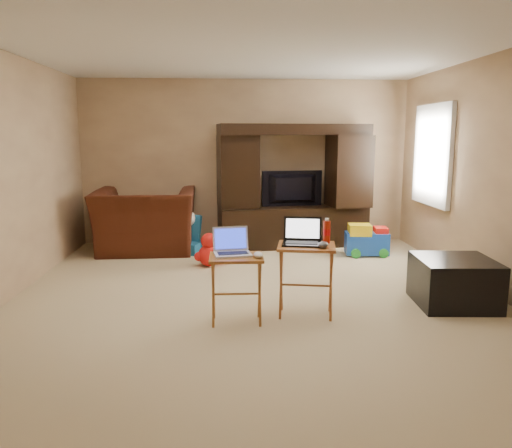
{
  "coord_description": "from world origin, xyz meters",
  "views": [
    {
      "loc": [
        -0.28,
        -5.01,
        1.65
      ],
      "look_at": [
        0.0,
        -0.2,
        0.8
      ],
      "focal_mm": 35.0,
      "sensor_mm": 36.0,
      "label": 1
    }
  ],
  "objects": [
    {
      "name": "floor",
      "position": [
        0.0,
        0.0,
        0.0
      ],
      "size": [
        5.5,
        5.5,
        0.0
      ],
      "primitive_type": "plane",
      "color": "beige",
      "rests_on": "ground"
    },
    {
      "name": "ceiling",
      "position": [
        0.0,
        0.0,
        2.5
      ],
      "size": [
        5.5,
        5.5,
        0.0
      ],
      "primitive_type": "plane",
      "rotation": [
        3.14,
        0.0,
        0.0
      ],
      "color": "silver",
      "rests_on": "ground"
    },
    {
      "name": "wall_back",
      "position": [
        0.0,
        2.75,
        1.25
      ],
      "size": [
        5.0,
        0.0,
        5.0
      ],
      "primitive_type": "plane",
      "rotation": [
        1.57,
        0.0,
        0.0
      ],
      "color": "tan",
      "rests_on": "ground"
    },
    {
      "name": "wall_front",
      "position": [
        0.0,
        -2.75,
        1.25
      ],
      "size": [
        5.0,
        0.0,
        5.0
      ],
      "primitive_type": "plane",
      "rotation": [
        -1.57,
        0.0,
        0.0
      ],
      "color": "tan",
      "rests_on": "ground"
    },
    {
      "name": "wall_left",
      "position": [
        -2.5,
        0.0,
        1.25
      ],
      "size": [
        0.0,
        5.5,
        5.5
      ],
      "primitive_type": "plane",
      "rotation": [
        1.57,
        0.0,
        1.57
      ],
      "color": "tan",
      "rests_on": "ground"
    },
    {
      "name": "wall_right",
      "position": [
        2.5,
        0.0,
        1.25
      ],
      "size": [
        0.0,
        5.5,
        5.5
      ],
      "primitive_type": "plane",
      "rotation": [
        1.57,
        0.0,
        -1.57
      ],
      "color": "tan",
      "rests_on": "ground"
    },
    {
      "name": "window_pane",
      "position": [
        2.48,
        1.55,
        1.4
      ],
      "size": [
        0.0,
        1.2,
        1.2
      ],
      "primitive_type": "plane",
      "rotation": [
        1.57,
        0.0,
        -1.57
      ],
      "color": "white",
      "rests_on": "ground"
    },
    {
      "name": "window_frame",
      "position": [
        2.46,
        1.55,
        1.4
      ],
      "size": [
        0.06,
        1.14,
        1.34
      ],
      "primitive_type": "cube",
      "color": "white",
      "rests_on": "ground"
    },
    {
      "name": "entertainment_center",
      "position": [
        0.71,
        2.38,
        0.91
      ],
      "size": [
        2.28,
        0.85,
        1.82
      ],
      "primitive_type": "cube",
      "rotation": [
        0.0,
        0.0,
        0.13
      ],
      "color": "black",
      "rests_on": "floor"
    },
    {
      "name": "television",
      "position": [
        0.71,
        2.33,
        0.87
      ],
      "size": [
        0.93,
        0.26,
        0.53
      ],
      "primitive_type": "imported",
      "rotation": [
        0.0,
        0.0,
        3.29
      ],
      "color": "black",
      "rests_on": "entertainment_center"
    },
    {
      "name": "recliner",
      "position": [
        -1.45,
        2.12,
        0.45
      ],
      "size": [
        1.41,
        1.24,
        0.9
      ],
      "primitive_type": "imported",
      "rotation": [
        0.0,
        0.0,
        3.17
      ],
      "color": "#42160E",
      "rests_on": "floor"
    },
    {
      "name": "child_rocker",
      "position": [
        -0.87,
        2.02,
        0.27
      ],
      "size": [
        0.53,
        0.56,
        0.54
      ],
      "primitive_type": null,
      "rotation": [
        0.0,
        0.0,
        -0.32
      ],
      "color": "#16557E",
      "rests_on": "floor"
    },
    {
      "name": "plush_toy",
      "position": [
        -0.52,
        1.24,
        0.22
      ],
      "size": [
        0.39,
        0.33,
        0.44
      ],
      "primitive_type": null,
      "color": "red",
      "rests_on": "floor"
    },
    {
      "name": "push_toy",
      "position": [
        1.66,
        1.72,
        0.23
      ],
      "size": [
        0.64,
        0.49,
        0.45
      ],
      "primitive_type": null,
      "rotation": [
        0.0,
        0.0,
        -0.11
      ],
      "color": "blue",
      "rests_on": "floor"
    },
    {
      "name": "ottoman",
      "position": [
        1.95,
        -0.38,
        0.23
      ],
      "size": [
        0.77,
        0.77,
        0.46
      ],
      "primitive_type": "cube",
      "rotation": [
        0.0,
        0.0,
        -0.07
      ],
      "color": "black",
      "rests_on": "floor"
    },
    {
      "name": "tray_table_left",
      "position": [
        -0.21,
        -0.75,
        0.31
      ],
      "size": [
        0.47,
        0.38,
        0.61
      ],
      "primitive_type": "cube",
      "rotation": [
        0.0,
        0.0,
        -0.01
      ],
      "color": "#A86328",
      "rests_on": "floor"
    },
    {
      "name": "tray_table_right",
      "position": [
        0.44,
        -0.61,
        0.34
      ],
      "size": [
        0.58,
        0.49,
        0.67
      ],
      "primitive_type": "cube",
      "rotation": [
        0.0,
        0.0,
        -0.17
      ],
      "color": "#A85828",
      "rests_on": "floor"
    },
    {
      "name": "laptop_left",
      "position": [
        -0.24,
        -0.72,
        0.73
      ],
      "size": [
        0.36,
        0.31,
        0.24
      ],
      "primitive_type": "cube",
      "rotation": [
        0.0,
        0.0,
        0.14
      ],
      "color": "#BABABF",
      "rests_on": "tray_table_left"
    },
    {
      "name": "laptop_right",
      "position": [
        0.4,
        -0.59,
        0.79
      ],
      "size": [
        0.4,
        0.35,
        0.24
      ],
      "primitive_type": "cube",
      "rotation": [
        0.0,
        0.0,
        -0.19
      ],
      "color": "black",
      "rests_on": "tray_table_right"
    },
    {
      "name": "mouse_left",
      "position": [
        -0.02,
        -0.82,
        0.64
      ],
      "size": [
        0.09,
        0.13,
        0.05
      ],
      "primitive_type": "ellipsoid",
      "rotation": [
        0.0,
        0.0,
        0.11
      ],
      "color": "silver",
      "rests_on": "tray_table_left"
    },
    {
      "name": "mouse_right",
      "position": [
        0.57,
        -0.73,
        0.7
      ],
      "size": [
        0.13,
        0.16,
        0.06
      ],
      "primitive_type": "ellipsoid",
      "rotation": [
        0.0,
        0.0,
        -0.4
      ],
      "color": "#3B3B3F",
      "rests_on": "tray_table_right"
    },
    {
      "name": "water_bottle",
      "position": [
        0.64,
        -0.53,
        0.78
      ],
      "size": [
        0.07,
        0.07,
        0.21
      ],
      "primitive_type": "cylinder",
      "color": "#B7210B",
      "rests_on": "tray_table_right"
    }
  ]
}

